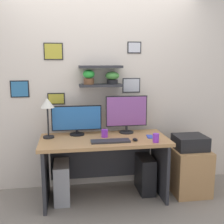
{
  "coord_description": "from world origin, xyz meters",
  "views": [
    {
      "loc": [
        -0.41,
        -3.14,
        1.65
      ],
      "look_at": [
        0.1,
        0.05,
        1.05
      ],
      "focal_mm": 44.64,
      "sensor_mm": 36.0,
      "label": 1
    }
  ],
  "objects": [
    {
      "name": "pen_cup",
      "position": [
        0.55,
        -0.25,
        0.8
      ],
      "size": [
        0.07,
        0.07,
        0.1
      ],
      "primitive_type": "cylinder",
      "color": "purple",
      "rests_on": "desk"
    },
    {
      "name": "drawer_cabinet",
      "position": [
        1.07,
        -0.01,
        0.28
      ],
      "size": [
        0.44,
        0.5,
        0.57
      ],
      "primitive_type": "cube",
      "color": "tan",
      "rests_on": "ground"
    },
    {
      "name": "ground_plane",
      "position": [
        0.0,
        0.0,
        0.0
      ],
      "size": [
        8.0,
        8.0,
        0.0
      ],
      "primitive_type": "plane",
      "color": "gray"
    },
    {
      "name": "computer_mouse",
      "position": [
        0.33,
        -0.16,
        0.77
      ],
      "size": [
        0.06,
        0.09,
        0.03
      ],
      "primitive_type": "ellipsoid",
      "color": "black",
      "rests_on": "desk"
    },
    {
      "name": "computer_tower_right",
      "position": [
        0.53,
        0.1,
        0.23
      ],
      "size": [
        0.18,
        0.4,
        0.46
      ],
      "primitive_type": "cube",
      "color": "black",
      "rests_on": "ground"
    },
    {
      "name": "monitor_right",
      "position": [
        0.31,
        0.22,
        1.0
      ],
      "size": [
        0.52,
        0.18,
        0.47
      ],
      "color": "black",
      "rests_on": "desk"
    },
    {
      "name": "keyboard",
      "position": [
        0.05,
        -0.16,
        0.76
      ],
      "size": [
        0.44,
        0.14,
        0.02
      ],
      "primitive_type": "cube",
      "color": "#2D2D33",
      "rests_on": "desk"
    },
    {
      "name": "desk_lamp",
      "position": [
        -0.65,
        0.13,
        1.12
      ],
      "size": [
        0.16,
        0.16,
        0.48
      ],
      "color": "black",
      "rests_on": "desk"
    },
    {
      "name": "printer",
      "position": [
        1.07,
        -0.01,
        0.65
      ],
      "size": [
        0.38,
        0.34,
        0.17
      ],
      "primitive_type": "cube",
      "color": "black",
      "rests_on": "drawer_cabinet"
    },
    {
      "name": "desk",
      "position": [
        0.0,
        0.05,
        0.54
      ],
      "size": [
        1.5,
        0.68,
        0.75
      ],
      "color": "tan",
      "rests_on": "ground"
    },
    {
      "name": "computer_tower_left",
      "position": [
        -0.51,
        0.02,
        0.23
      ],
      "size": [
        0.18,
        0.4,
        0.46
      ],
      "primitive_type": "cube",
      "color": "#99999E",
      "rests_on": "ground"
    },
    {
      "name": "cell_phone",
      "position": [
        0.55,
        -0.03,
        0.76
      ],
      "size": [
        0.09,
        0.15,
        0.01
      ],
      "primitive_type": "cube",
      "rotation": [
        0.0,
        0.0,
        -0.13
      ],
      "color": "blue",
      "rests_on": "desk"
    },
    {
      "name": "coffee_mug",
      "position": [
        0.01,
        0.05,
        0.8
      ],
      "size": [
        0.08,
        0.08,
        0.09
      ],
      "primitive_type": "cylinder",
      "color": "purple",
      "rests_on": "desk"
    },
    {
      "name": "monitor_left",
      "position": [
        -0.31,
        0.22,
        0.94
      ],
      "size": [
        0.61,
        0.18,
        0.36
      ],
      "color": "black",
      "rests_on": "desk"
    },
    {
      "name": "back_wall_assembly",
      "position": [
        -0.0,
        0.44,
        1.35
      ],
      "size": [
        4.4,
        0.24,
        2.7
      ],
      "color": "beige",
      "rests_on": "ground"
    }
  ]
}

